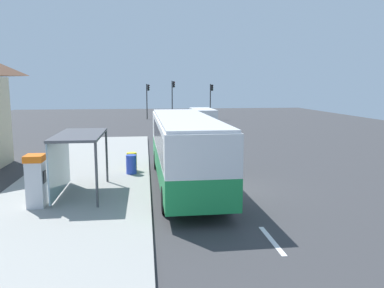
{
  "coord_description": "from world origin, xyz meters",
  "views": [
    {
      "loc": [
        -3.45,
        -16.62,
        4.62
      ],
      "look_at": [
        -1.0,
        3.58,
        1.5
      ],
      "focal_mm": 36.07,
      "sensor_mm": 36.0,
      "label": 1
    }
  ],
  "objects": [
    {
      "name": "recycling_bin_yellow",
      "position": [
        -4.2,
        3.38,
        0.66
      ],
      "size": [
        0.52,
        0.52,
        0.95
      ],
      "primitive_type": "cylinder",
      "color": "yellow",
      "rests_on": "sidewalk_platform"
    },
    {
      "name": "bus",
      "position": [
        -1.71,
        0.6,
        1.84
      ],
      "size": [
        2.64,
        11.04,
        3.21
      ],
      "color": "#1E8C47",
      "rests_on": "ground"
    },
    {
      "name": "lane_stripe_seg_5",
      "position": [
        0.25,
        19.0,
        0.01
      ],
      "size": [
        0.16,
        2.2,
        0.01
      ],
      "primitive_type": "cube",
      "color": "silver",
      "rests_on": "ground"
    },
    {
      "name": "white_van",
      "position": [
        2.2,
        21.03,
        1.34
      ],
      "size": [
        2.08,
        5.23,
        2.3
      ],
      "color": "white",
      "rests_on": "ground"
    },
    {
      "name": "lane_stripe_seg_6",
      "position": [
        0.25,
        24.0,
        0.01
      ],
      "size": [
        0.16,
        2.2,
        0.01
      ],
      "primitive_type": "cube",
      "color": "silver",
      "rests_on": "ground"
    },
    {
      "name": "ground_plane",
      "position": [
        0.0,
        14.0,
        -0.02
      ],
      "size": [
        56.0,
        92.0,
        0.04
      ],
      "primitive_type": "cube",
      "color": "#38383A"
    },
    {
      "name": "bus_shelter",
      "position": [
        -6.41,
        -0.76,
        2.1
      ],
      "size": [
        1.8,
        4.0,
        2.5
      ],
      "color": "#4C4C51",
      "rests_on": "sidewalk_platform"
    },
    {
      "name": "traffic_light_median",
      "position": [
        0.4,
        37.12,
        3.45
      ],
      "size": [
        0.49,
        0.28,
        5.21
      ],
      "color": "#2D2D2D",
      "rests_on": "ground"
    },
    {
      "name": "sedan_near",
      "position": [
        2.3,
        32.19,
        0.79
      ],
      "size": [
        1.85,
        4.41,
        1.52
      ],
      "color": "#B7B7BC",
      "rests_on": "ground"
    },
    {
      "name": "lane_stripe_seg_2",
      "position": [
        0.25,
        4.0,
        0.01
      ],
      "size": [
        0.16,
        2.2,
        0.01
      ],
      "primitive_type": "cube",
      "color": "silver",
      "rests_on": "ground"
    },
    {
      "name": "traffic_light_near_side",
      "position": [
        5.5,
        35.52,
        3.18
      ],
      "size": [
        0.49,
        0.28,
        4.77
      ],
      "color": "#2D2D2D",
      "rests_on": "ground"
    },
    {
      "name": "ticket_machine",
      "position": [
        -7.46,
        -2.33,
        1.17
      ],
      "size": [
        0.66,
        0.76,
        1.94
      ],
      "color": "silver",
      "rests_on": "sidewalk_platform"
    },
    {
      "name": "traffic_light_far_side",
      "position": [
        -3.1,
        36.32,
        3.19
      ],
      "size": [
        0.49,
        0.28,
        4.77
      ],
      "color": "#2D2D2D",
      "rests_on": "ground"
    },
    {
      "name": "lane_stripe_seg_7",
      "position": [
        0.25,
        29.0,
        0.01
      ],
      "size": [
        0.16,
        2.2,
        0.01
      ],
      "primitive_type": "cube",
      "color": "silver",
      "rests_on": "ground"
    },
    {
      "name": "lane_stripe_seg_1",
      "position": [
        0.25,
        -1.0,
        0.01
      ],
      "size": [
        0.16,
        2.2,
        0.01
      ],
      "primitive_type": "cube",
      "color": "silver",
      "rests_on": "ground"
    },
    {
      "name": "sidewalk_platform",
      "position": [
        -6.4,
        2.0,
        0.09
      ],
      "size": [
        6.2,
        30.0,
        0.18
      ],
      "primitive_type": "cube",
      "color": "#999993",
      "rests_on": "ground"
    },
    {
      "name": "lane_stripe_seg_4",
      "position": [
        0.25,
        14.0,
        0.01
      ],
      "size": [
        0.16,
        2.2,
        0.01
      ],
      "primitive_type": "cube",
      "color": "silver",
      "rests_on": "ground"
    },
    {
      "name": "lane_stripe_seg_0",
      "position": [
        0.25,
        -6.0,
        0.01
      ],
      "size": [
        0.16,
        2.2,
        0.01
      ],
      "primitive_type": "cube",
      "color": "silver",
      "rests_on": "ground"
    },
    {
      "name": "lane_stripe_seg_3",
      "position": [
        0.25,
        9.0,
        0.01
      ],
      "size": [
        0.16,
        2.2,
        0.01
      ],
      "primitive_type": "cube",
      "color": "silver",
      "rests_on": "ground"
    },
    {
      "name": "recycling_bin_blue",
      "position": [
        -4.2,
        2.68,
        0.66
      ],
      "size": [
        0.52,
        0.52,
        0.95
      ],
      "primitive_type": "cylinder",
      "color": "blue",
      "rests_on": "sidewalk_platform"
    }
  ]
}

